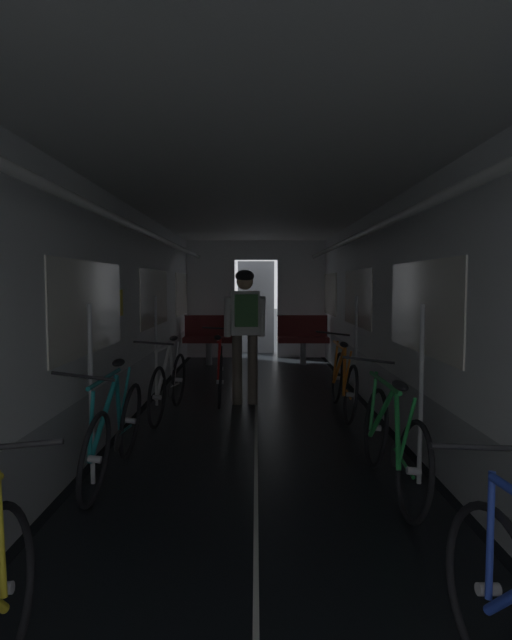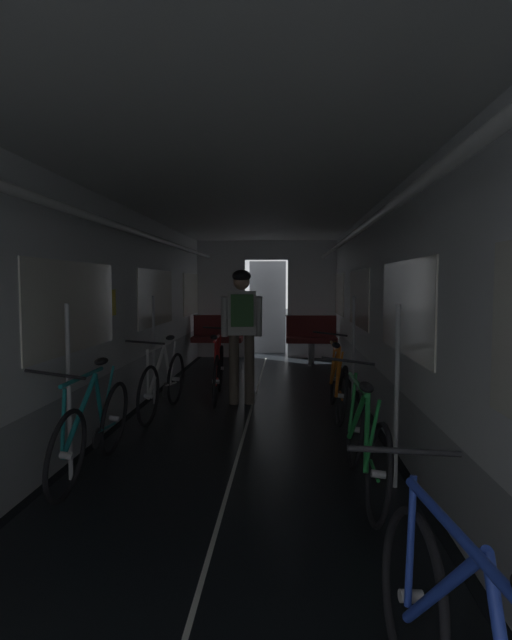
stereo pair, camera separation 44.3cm
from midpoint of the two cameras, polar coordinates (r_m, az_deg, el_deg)
The scene contains 9 objects.
train_car_shell at distance 5.44m, azimuth -2.34°, elevation 5.53°, with size 3.14×12.34×2.57m.
bench_seat_far_left at distance 10.02m, azimuth -6.45°, elevation -1.65°, with size 0.98×0.51×0.95m.
bench_seat_far_right at distance 9.98m, azimuth 3.88°, elevation -1.66°, with size 0.98×0.51×0.95m.
bicycle_orange at distance 6.29m, azimuth 7.57°, elevation -6.75°, with size 0.44×1.69×0.95m.
bicycle_white at distance 6.24m, azimuth -11.61°, elevation -6.87°, with size 0.44×1.69×0.94m.
bicycle_teal at distance 4.42m, azimuth -18.15°, elevation -11.56°, with size 0.44×1.69×0.95m.
bicycle_green at distance 4.05m, azimuth 11.62°, elevation -12.88°, with size 0.44×1.69×0.95m.
person_cyclist_aisle at distance 6.62m, azimuth -3.14°, elevation -0.17°, with size 0.55×0.42×1.73m.
bicycle_red_in_aisle at distance 6.99m, azimuth -5.81°, elevation -5.64°, with size 0.44×1.69×0.94m.
Camera 1 is at (-0.00, -1.84, 1.55)m, focal length 29.12 mm.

